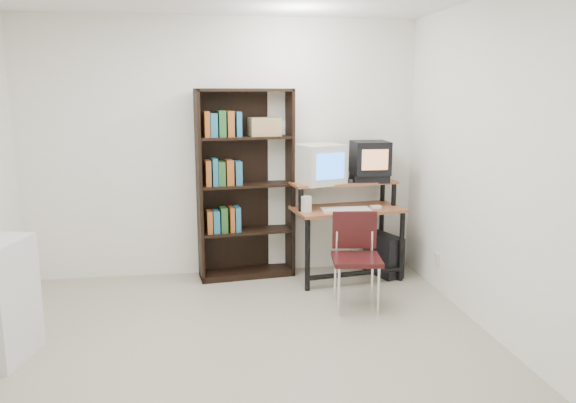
{
  "coord_description": "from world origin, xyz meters",
  "views": [
    {
      "loc": [
        -0.18,
        -3.73,
        1.88
      ],
      "look_at": [
        0.54,
        1.1,
        0.92
      ],
      "focal_mm": 35.0,
      "sensor_mm": 36.0,
      "label": 1
    }
  ],
  "objects": [
    {
      "name": "keyboard",
      "position": [
        1.16,
        1.47,
        0.74
      ],
      "size": [
        0.47,
        0.22,
        0.03
      ],
      "primitive_type": "cube",
      "rotation": [
        0.0,
        0.0,
        -0.01
      ],
      "color": "beige",
      "rests_on": "computer_desk"
    },
    {
      "name": "back_wall",
      "position": [
        0.0,
        2.0,
        1.3
      ],
      "size": [
        4.0,
        0.01,
        2.6
      ],
      "primitive_type": "cube",
      "color": "white",
      "rests_on": "floor"
    },
    {
      "name": "school_chair",
      "position": [
        1.11,
        0.88,
        0.51
      ],
      "size": [
        0.47,
        0.47,
        0.83
      ],
      "rotation": [
        0.0,
        0.0,
        -0.14
      ],
      "color": "black",
      "rests_on": "floor"
    },
    {
      "name": "mousepad",
      "position": [
        1.5,
        1.56,
        0.72
      ],
      "size": [
        0.26,
        0.23,
        0.01
      ],
      "primitive_type": "cube",
      "rotation": [
        0.0,
        0.0,
        0.26
      ],
      "color": "black",
      "rests_on": "computer_desk"
    },
    {
      "name": "crt_monitor",
      "position": [
        0.94,
        1.7,
        1.17
      ],
      "size": [
        0.54,
        0.54,
        0.39
      ],
      "rotation": [
        0.0,
        0.0,
        0.36
      ],
      "color": "beige",
      "rests_on": "computer_desk"
    },
    {
      "name": "desk_speaker",
      "position": [
        0.77,
        1.47,
        0.8
      ],
      "size": [
        0.1,
        0.1,
        0.17
      ],
      "primitive_type": "cube",
      "rotation": [
        0.0,
        0.0,
        0.4
      ],
      "color": "beige",
      "rests_on": "computer_desk"
    },
    {
      "name": "front_wall",
      "position": [
        0.0,
        -2.0,
        1.3
      ],
      "size": [
        4.0,
        0.01,
        2.6
      ],
      "primitive_type": "cube",
      "color": "white",
      "rests_on": "floor"
    },
    {
      "name": "floor",
      "position": [
        0.0,
        0.0,
        -0.01
      ],
      "size": [
        4.0,
        4.0,
        0.01
      ],
      "primitive_type": "cube",
      "color": "#B1A992",
      "rests_on": "ground"
    },
    {
      "name": "right_wall",
      "position": [
        2.0,
        0.0,
        1.3
      ],
      "size": [
        0.01,
        4.0,
        2.6
      ],
      "primitive_type": "cube",
      "color": "white",
      "rests_on": "floor"
    },
    {
      "name": "mouse",
      "position": [
        1.49,
        1.55,
        0.74
      ],
      "size": [
        0.1,
        0.06,
        0.03
      ],
      "primitive_type": "cube",
      "rotation": [
        0.0,
        0.0,
        0.05
      ],
      "color": "white",
      "rests_on": "mousepad"
    },
    {
      "name": "cd_spindle",
      "position": [
        1.25,
        1.67,
        0.99
      ],
      "size": [
        0.15,
        0.15,
        0.05
      ],
      "primitive_type": "cylinder",
      "rotation": [
        0.0,
        0.0,
        0.33
      ],
      "color": "#26262B",
      "rests_on": "computer_desk"
    },
    {
      "name": "computer_desk",
      "position": [
        1.21,
        1.62,
        0.67
      ],
      "size": [
        1.14,
        0.69,
        0.98
      ],
      "rotation": [
        0.0,
        0.0,
        0.15
      ],
      "color": "#985731",
      "rests_on": "floor"
    },
    {
      "name": "vcr",
      "position": [
        1.47,
        1.72,
        1.01
      ],
      "size": [
        0.36,
        0.27,
        0.08
      ],
      "primitive_type": "cube",
      "rotation": [
        0.0,
        0.0,
        -0.02
      ],
      "color": "black",
      "rests_on": "computer_desk"
    },
    {
      "name": "wall_outlet",
      "position": [
        1.99,
        1.15,
        0.3
      ],
      "size": [
        0.02,
        0.08,
        0.12
      ],
      "primitive_type": "cube",
      "color": "beige",
      "rests_on": "right_wall"
    },
    {
      "name": "bookshelf",
      "position": [
        0.21,
        1.86,
        0.97
      ],
      "size": [
        0.98,
        0.43,
        1.9
      ],
      "rotation": [
        0.0,
        0.0,
        0.12
      ],
      "color": "black",
      "rests_on": "floor"
    },
    {
      "name": "pc_tower",
      "position": [
        1.63,
        1.67,
        0.21
      ],
      "size": [
        0.34,
        0.49,
        0.42
      ],
      "primitive_type": "cube",
      "rotation": [
        0.0,
        0.0,
        0.34
      ],
      "color": "black",
      "rests_on": "floor"
    },
    {
      "name": "crt_tv",
      "position": [
        1.48,
        1.74,
        1.22
      ],
      "size": [
        0.36,
        0.36,
        0.33
      ],
      "rotation": [
        0.0,
        0.0,
        -0.01
      ],
      "color": "black",
      "rests_on": "vcr"
    }
  ]
}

